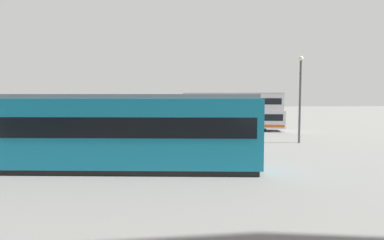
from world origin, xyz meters
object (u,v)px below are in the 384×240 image
at_px(pedestrian_near_railing, 166,130).
at_px(pedestrian_crossing, 203,132).
at_px(info_sign, 122,121).
at_px(street_lamp, 300,92).
at_px(double_decker_bus, 232,111).
at_px(tram_yellow, 96,131).

relative_size(pedestrian_near_railing, pedestrian_crossing, 0.95).
distance_m(pedestrian_near_railing, info_sign, 3.42).
height_order(pedestrian_near_railing, street_lamp, street_lamp).
bearing_deg(pedestrian_near_railing, double_decker_bus, -132.84).
bearing_deg(pedestrian_near_railing, pedestrian_crossing, 138.98).
height_order(tram_yellow, pedestrian_crossing, tram_yellow).
xyz_separation_m(pedestrian_near_railing, street_lamp, (-9.91, 1.83, 2.87)).
height_order(pedestrian_near_railing, info_sign, info_sign).
xyz_separation_m(double_decker_bus, street_lamp, (-3.08, 9.19, 1.83)).
distance_m(double_decker_bus, tram_yellow, 19.90).
bearing_deg(info_sign, tram_yellow, 89.12).
height_order(tram_yellow, street_lamp, street_lamp).
bearing_deg(pedestrian_crossing, double_decker_bus, -113.56).
xyz_separation_m(tram_yellow, street_lamp, (-13.26, -7.91, 1.93)).
relative_size(pedestrian_near_railing, street_lamp, 0.25).
relative_size(pedestrian_near_railing, info_sign, 0.65).
xyz_separation_m(tram_yellow, info_sign, (-0.14, -8.83, -0.19)).
bearing_deg(pedestrian_crossing, street_lamp, -176.43).
bearing_deg(info_sign, pedestrian_near_railing, -164.30).
bearing_deg(tram_yellow, info_sign, -90.88).
bearing_deg(pedestrian_crossing, pedestrian_near_railing, -41.02).
bearing_deg(street_lamp, tram_yellow, 30.82).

